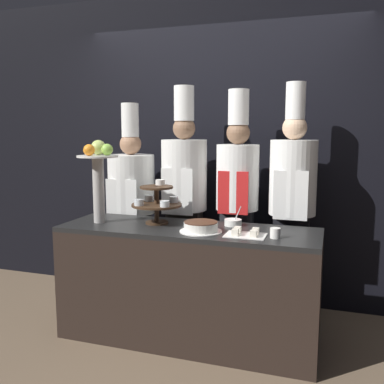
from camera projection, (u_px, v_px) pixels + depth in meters
The scene contains 13 objects.
ground_plane at pixel (174, 358), 2.97m from camera, with size 14.00×14.00×0.00m, color brown.
wall_back at pixel (220, 149), 3.92m from camera, with size 10.00×0.06×2.80m.
buffet_counter at pixel (188, 284), 3.19m from camera, with size 1.90×0.60×0.86m.
tiered_stand at pixel (157, 202), 3.25m from camera, with size 0.38×0.38×0.33m.
fruit_pedestal at pixel (98, 170), 3.26m from camera, with size 0.31×0.31×0.63m.
cake_round at pixel (201, 227), 2.99m from camera, with size 0.30×0.30×0.07m.
cup_white at pixel (275, 233), 2.82m from camera, with size 0.07×0.07×0.07m.
cake_square_tray at pixel (245, 233), 2.89m from camera, with size 0.27×0.20×0.05m.
serving_bowl_far at pixel (233, 222), 3.19m from camera, with size 0.13×0.13×0.15m.
chef_left at pixel (132, 202), 3.84m from camera, with size 0.41×0.41×1.80m.
chef_center_left at pixel (184, 193), 3.67m from camera, with size 0.39×0.39×1.94m.
chef_center_right at pixel (237, 196), 3.53m from camera, with size 0.35×0.35×1.89m.
chef_right at pixel (292, 198), 3.39m from camera, with size 0.37×0.37×1.94m.
Camera 1 is at (0.98, -2.60, 1.57)m, focal length 40.00 mm.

